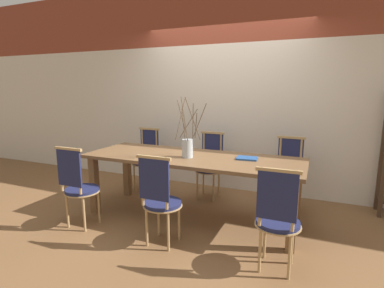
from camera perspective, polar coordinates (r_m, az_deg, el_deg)
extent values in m
plane|color=brown|center=(3.84, 0.00, -13.69)|extent=(16.00, 16.00, 0.00)
cube|color=beige|center=(4.71, 6.04, 4.91)|extent=(12.00, 0.06, 2.23)
cube|color=brown|center=(4.82, 6.45, 24.20)|extent=(12.00, 0.06, 0.97)
cube|color=brown|center=(3.59, 0.00, -2.67)|extent=(2.61, 0.92, 0.04)
cube|color=brown|center=(4.03, -18.10, -7.43)|extent=(0.09, 0.09, 0.73)
cube|color=brown|center=(3.11, 18.52, -12.89)|extent=(0.09, 0.09, 0.73)
cube|color=brown|center=(4.56, -12.26, -5.03)|extent=(0.09, 0.09, 0.73)
cube|color=brown|center=(3.78, 19.43, -8.74)|extent=(0.09, 0.09, 0.73)
cylinder|color=#1E234C|center=(3.69, -20.20, -8.15)|extent=(0.38, 0.38, 0.04)
cylinder|color=tan|center=(3.70, -20.18, -8.49)|extent=(0.40, 0.40, 0.01)
cylinder|color=tan|center=(3.93, -20.08, -10.49)|extent=(0.03, 0.03, 0.42)
cylinder|color=tan|center=(3.77, -17.32, -11.19)|extent=(0.03, 0.03, 0.42)
cylinder|color=tan|center=(3.77, -22.65, -11.58)|extent=(0.03, 0.03, 0.42)
cylinder|color=tan|center=(3.61, -19.86, -12.39)|extent=(0.03, 0.03, 0.42)
cylinder|color=tan|center=(3.60, -23.74, -4.40)|extent=(0.03, 0.03, 0.50)
cylinder|color=tan|center=(3.42, -20.70, -4.96)|extent=(0.03, 0.03, 0.50)
cube|color=#1E234C|center=(3.50, -22.35, -4.29)|extent=(0.32, 0.02, 0.40)
cube|color=tan|center=(3.46, -22.54, -0.88)|extent=(0.36, 0.03, 0.03)
cylinder|color=#1E234C|center=(3.10, -5.58, -11.14)|extent=(0.38, 0.38, 0.04)
cylinder|color=tan|center=(3.11, -5.57, -11.55)|extent=(0.40, 0.40, 0.01)
cylinder|color=tan|center=(3.34, -6.38, -13.70)|extent=(0.03, 0.03, 0.42)
cylinder|color=tan|center=(3.24, -2.48, -14.46)|extent=(0.03, 0.03, 0.42)
cylinder|color=tan|center=(3.15, -8.62, -15.32)|extent=(0.03, 0.03, 0.42)
cylinder|color=tan|center=(3.04, -4.54, -16.23)|extent=(0.03, 0.03, 0.42)
cylinder|color=tan|center=(2.94, -9.43, -6.87)|extent=(0.03, 0.03, 0.50)
cylinder|color=tan|center=(2.82, -4.87, -7.57)|extent=(0.03, 0.03, 0.50)
cube|color=#1E234C|center=(2.87, -7.27, -6.77)|extent=(0.32, 0.02, 0.40)
cube|color=tan|center=(2.81, -7.32, -2.63)|extent=(0.36, 0.03, 0.03)
cylinder|color=#1E234C|center=(2.78, 16.03, -14.16)|extent=(0.38, 0.38, 0.04)
cylinder|color=tan|center=(2.79, 16.00, -14.60)|extent=(0.40, 0.40, 0.01)
cylinder|color=tan|center=(3.00, 13.70, -16.89)|extent=(0.03, 0.03, 0.42)
cylinder|color=tan|center=(2.98, 18.54, -17.37)|extent=(0.03, 0.03, 0.42)
cylinder|color=tan|center=(2.79, 12.82, -19.12)|extent=(0.03, 0.03, 0.42)
cylinder|color=tan|center=(2.77, 18.10, -19.68)|extent=(0.03, 0.03, 0.42)
cylinder|color=tan|center=(2.55, 12.92, -9.80)|extent=(0.03, 0.03, 0.50)
cylinder|color=tan|center=(2.52, 18.89, -10.34)|extent=(0.03, 0.03, 0.50)
cube|color=#1E234C|center=(2.52, 15.90, -9.58)|extent=(0.32, 0.02, 0.40)
cube|color=tan|center=(2.46, 16.17, -4.91)|extent=(0.36, 0.03, 0.03)
cylinder|color=#1E234C|center=(4.77, -9.01, -3.41)|extent=(0.38, 0.38, 0.04)
cylinder|color=tan|center=(4.77, -9.00, -3.68)|extent=(0.40, 0.40, 0.01)
cylinder|color=tan|center=(4.67, -8.44, -6.58)|extent=(0.03, 0.03, 0.42)
cylinder|color=tan|center=(4.79, -10.95, -6.19)|extent=(0.03, 0.03, 0.42)
cylinder|color=tan|center=(4.87, -6.94, -5.81)|extent=(0.03, 0.03, 0.42)
cylinder|color=tan|center=(4.99, -9.38, -5.47)|extent=(0.03, 0.03, 0.42)
cylinder|color=tan|center=(4.78, -6.75, -0.01)|extent=(0.03, 0.03, 0.50)
cylinder|color=tan|center=(4.91, -9.42, 0.21)|extent=(0.03, 0.03, 0.50)
cube|color=#1E234C|center=(4.84, -8.08, 0.40)|extent=(0.32, 0.02, 0.40)
cube|color=tan|center=(4.81, -8.18, 2.87)|extent=(0.36, 0.03, 0.03)
cylinder|color=#1E234C|center=(4.31, 3.14, -4.79)|extent=(0.38, 0.38, 0.04)
cylinder|color=tan|center=(4.32, 3.14, -5.09)|extent=(0.40, 0.40, 0.01)
cylinder|color=tan|center=(4.23, 4.11, -8.31)|extent=(0.03, 0.03, 0.42)
cylinder|color=tan|center=(4.31, 1.02, -7.92)|extent=(0.03, 0.03, 0.42)
cylinder|color=tan|center=(4.45, 5.14, -7.36)|extent=(0.03, 0.03, 0.42)
cylinder|color=tan|center=(4.53, 2.18, -7.01)|extent=(0.03, 0.03, 0.42)
cylinder|color=tan|center=(4.36, 5.52, -1.03)|extent=(0.03, 0.03, 0.50)
cylinder|color=tan|center=(4.44, 2.28, -0.76)|extent=(0.03, 0.03, 0.50)
cube|color=#1E234C|center=(4.40, 3.91, -0.56)|extent=(0.32, 0.02, 0.40)
cube|color=tan|center=(4.36, 3.92, 2.16)|extent=(0.36, 0.03, 0.03)
cylinder|color=#1E234C|center=(4.09, 17.81, -6.17)|extent=(0.38, 0.38, 0.04)
cylinder|color=tan|center=(4.10, 17.79, -6.49)|extent=(0.40, 0.40, 0.01)
cylinder|color=tan|center=(4.04, 19.20, -9.85)|extent=(0.03, 0.03, 0.42)
cylinder|color=tan|center=(4.06, 15.72, -9.55)|extent=(0.03, 0.03, 0.42)
cylinder|color=tan|center=(4.27, 19.44, -8.75)|extent=(0.03, 0.03, 0.42)
cylinder|color=tan|center=(4.28, 16.15, -8.48)|extent=(0.03, 0.03, 0.42)
cylinder|color=tan|center=(4.17, 20.02, -2.16)|extent=(0.03, 0.03, 0.50)
cylinder|color=tan|center=(4.19, 16.44, -1.89)|extent=(0.03, 0.03, 0.50)
cube|color=#1E234C|center=(4.18, 18.25, -1.68)|extent=(0.32, 0.02, 0.40)
cube|color=tan|center=(4.13, 18.41, 1.17)|extent=(0.36, 0.03, 0.03)
cylinder|color=#B2BCC1|center=(3.51, -0.88, -0.85)|extent=(0.13, 0.13, 0.22)
cylinder|color=brown|center=(3.53, 1.47, 4.45)|extent=(0.25, 0.22, 0.43)
cylinder|color=brown|center=(3.51, -2.24, 4.80)|extent=(0.04, 0.20, 0.47)
cylinder|color=brown|center=(3.46, 0.19, 4.34)|extent=(0.07, 0.13, 0.42)
cylinder|color=brown|center=(3.57, -0.66, 3.93)|extent=(0.21, 0.07, 0.35)
cylinder|color=brown|center=(3.37, 0.15, 4.77)|extent=(0.12, 0.19, 0.50)
cylinder|color=brown|center=(3.40, -1.78, 4.48)|extent=(0.16, 0.06, 0.46)
cylinder|color=brown|center=(3.42, -1.48, 4.87)|extent=(0.10, 0.04, 0.50)
cylinder|color=brown|center=(3.47, 0.76, 3.46)|extent=(0.10, 0.19, 0.32)
cylinder|color=brown|center=(3.44, -1.61, 3.79)|extent=(0.08, 0.07, 0.36)
cube|color=#234C8C|center=(3.50, 10.43, -2.69)|extent=(0.25, 0.21, 0.02)
cube|color=#422D1E|center=(4.53, 32.47, -1.31)|extent=(0.04, 0.04, 1.55)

